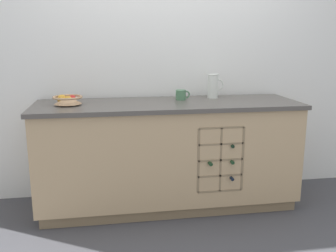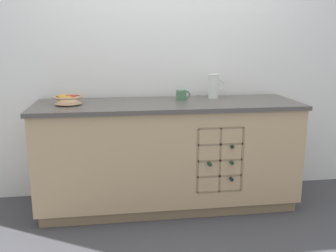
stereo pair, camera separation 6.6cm
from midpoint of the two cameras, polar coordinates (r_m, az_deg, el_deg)
ground_plane at (r=3.36m, az=-0.57°, el=-11.82°), size 14.00×14.00×0.00m
back_wall at (r=3.43m, az=-1.63°, el=10.75°), size 4.54×0.06×2.55m
kitchen_island at (r=3.19m, az=-0.52°, el=-4.33°), size 2.18×0.70×0.90m
fruit_bowl at (r=3.08m, az=-15.65°, el=3.93°), size 0.23×0.23×0.08m
white_pitcher at (r=3.34m, az=6.34°, el=6.15°), size 0.15×0.10×0.21m
ceramic_mug at (r=3.22m, az=1.43°, el=4.76°), size 0.12×0.09×0.09m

